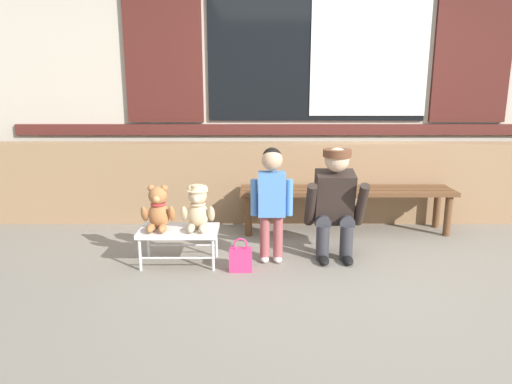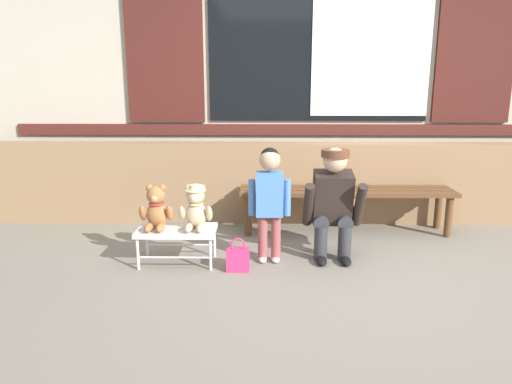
{
  "view_description": "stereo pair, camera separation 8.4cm",
  "coord_description": "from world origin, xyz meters",
  "px_view_note": "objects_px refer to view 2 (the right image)",
  "views": [
    {
      "loc": [
        -0.67,
        -3.43,
        1.45
      ],
      "look_at": [
        -0.66,
        0.45,
        0.55
      ],
      "focal_mm": 32.64,
      "sensor_mm": 36.0,
      "label": 1
    },
    {
      "loc": [
        -0.59,
        -3.43,
        1.45
      ],
      "look_at": [
        -0.66,
        0.45,
        0.55
      ],
      "focal_mm": 32.64,
      "sensor_mm": 36.0,
      "label": 2
    }
  ],
  "objects_px": {
    "small_display_bench": "(177,232)",
    "teddy_bear_plain": "(156,209)",
    "adult_crouching": "(334,203)",
    "handbag_on_ground": "(238,259)",
    "wooden_bench_long": "(346,196)",
    "teddy_bear_with_hat": "(196,208)",
    "child_standing": "(270,193)"
  },
  "relations": [
    {
      "from": "small_display_bench",
      "to": "child_standing",
      "type": "relative_size",
      "value": 0.67
    },
    {
      "from": "wooden_bench_long",
      "to": "adult_crouching",
      "type": "distance_m",
      "value": 0.74
    },
    {
      "from": "wooden_bench_long",
      "to": "small_display_bench",
      "type": "height_order",
      "value": "wooden_bench_long"
    },
    {
      "from": "teddy_bear_plain",
      "to": "child_standing",
      "type": "distance_m",
      "value": 0.93
    },
    {
      "from": "wooden_bench_long",
      "to": "adult_crouching",
      "type": "height_order",
      "value": "adult_crouching"
    },
    {
      "from": "adult_crouching",
      "to": "child_standing",
      "type": "bearing_deg",
      "value": -168.5
    },
    {
      "from": "small_display_bench",
      "to": "handbag_on_ground",
      "type": "height_order",
      "value": "small_display_bench"
    },
    {
      "from": "teddy_bear_with_hat",
      "to": "handbag_on_ground",
      "type": "bearing_deg",
      "value": -23.61
    },
    {
      "from": "small_display_bench",
      "to": "wooden_bench_long",
      "type": "bearing_deg",
      "value": 29.46
    },
    {
      "from": "handbag_on_ground",
      "to": "wooden_bench_long",
      "type": "bearing_deg",
      "value": 44.85
    },
    {
      "from": "teddy_bear_plain",
      "to": "teddy_bear_with_hat",
      "type": "xyz_separation_m",
      "value": [
        0.32,
        0.0,
        0.01
      ]
    },
    {
      "from": "adult_crouching",
      "to": "handbag_on_ground",
      "type": "distance_m",
      "value": 0.93
    },
    {
      "from": "handbag_on_ground",
      "to": "small_display_bench",
      "type": "bearing_deg",
      "value": 163.54
    },
    {
      "from": "teddy_bear_plain",
      "to": "teddy_bear_with_hat",
      "type": "distance_m",
      "value": 0.32
    },
    {
      "from": "child_standing",
      "to": "wooden_bench_long",
      "type": "bearing_deg",
      "value": 46.55
    },
    {
      "from": "teddy_bear_with_hat",
      "to": "child_standing",
      "type": "height_order",
      "value": "child_standing"
    },
    {
      "from": "wooden_bench_long",
      "to": "child_standing",
      "type": "bearing_deg",
      "value": -133.45
    },
    {
      "from": "teddy_bear_plain",
      "to": "handbag_on_ground",
      "type": "distance_m",
      "value": 0.78
    },
    {
      "from": "small_display_bench",
      "to": "adult_crouching",
      "type": "xyz_separation_m",
      "value": [
        1.3,
        0.16,
        0.21
      ]
    },
    {
      "from": "teddy_bear_with_hat",
      "to": "child_standing",
      "type": "distance_m",
      "value": 0.61
    },
    {
      "from": "wooden_bench_long",
      "to": "adult_crouching",
      "type": "bearing_deg",
      "value": -107.98
    },
    {
      "from": "teddy_bear_plain",
      "to": "teddy_bear_with_hat",
      "type": "relative_size",
      "value": 1.0
    },
    {
      "from": "small_display_bench",
      "to": "handbag_on_ground",
      "type": "relative_size",
      "value": 2.35
    },
    {
      "from": "handbag_on_ground",
      "to": "teddy_bear_plain",
      "type": "bearing_deg",
      "value": 167.21
    },
    {
      "from": "small_display_bench",
      "to": "teddy_bear_plain",
      "type": "height_order",
      "value": "teddy_bear_plain"
    },
    {
      "from": "teddy_bear_plain",
      "to": "handbag_on_ground",
      "type": "xyz_separation_m",
      "value": [
        0.67,
        -0.15,
        -0.37
      ]
    },
    {
      "from": "small_display_bench",
      "to": "teddy_bear_with_hat",
      "type": "distance_m",
      "value": 0.26
    },
    {
      "from": "wooden_bench_long",
      "to": "small_display_bench",
      "type": "bearing_deg",
      "value": -150.54
    },
    {
      "from": "small_display_bench",
      "to": "teddy_bear_with_hat",
      "type": "relative_size",
      "value": 1.76
    },
    {
      "from": "small_display_bench",
      "to": "teddy_bear_plain",
      "type": "bearing_deg",
      "value": 179.49
    },
    {
      "from": "adult_crouching",
      "to": "handbag_on_ground",
      "type": "relative_size",
      "value": 3.49
    },
    {
      "from": "wooden_bench_long",
      "to": "handbag_on_ground",
      "type": "xyz_separation_m",
      "value": [
        -1.02,
        -1.01,
        -0.28
      ]
    }
  ]
}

